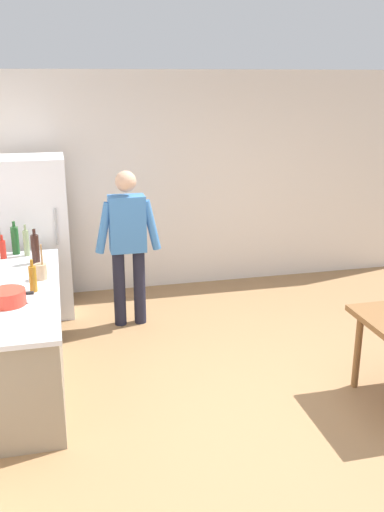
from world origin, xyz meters
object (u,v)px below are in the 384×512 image
(cooking_pot, at_px, (8,297))
(bottle_vinegar_tall, at_px, (26,243))
(person, at_px, (128,239))
(utensil_jar, at_px, (41,271))
(bottle_sauce_red, at_px, (3,249))
(bottle_oil_amber, at_px, (33,278))
(refrigerator, at_px, (37,238))
(bottle_wine_dark, at_px, (35,249))
(bottle_wine_green, at_px, (15,240))

(cooking_pot, height_order, bottle_vinegar_tall, bottle_vinegar_tall)
(person, bearing_deg, utensil_jar, -135.87)
(person, xyz_separation_m, bottle_vinegar_tall, (-1.03, -0.11, 0.06))
(person, height_order, utensil_jar, person)
(bottle_sauce_red, height_order, bottle_oil_amber, bottle_oil_amber)
(utensil_jar, bearing_deg, refrigerator, 92.77)
(person, relative_size, utensil_jar, 5.31)
(utensil_jar, distance_m, bottle_oil_amber, 0.30)
(utensil_jar, distance_m, bottle_sauce_red, 0.80)
(cooking_pot, bearing_deg, utensil_jar, 65.53)
(person, xyz_separation_m, utensil_jar, (-0.88, -0.86, 0.00))
(bottle_vinegar_tall, bearing_deg, bottle_wine_dark, -70.74)
(person, distance_m, bottle_sauce_red, 1.26)
(utensil_jar, bearing_deg, bottle_wine_dark, 96.30)
(bottle_wine_dark, relative_size, bottle_wine_green, 1.00)
(refrigerator, xyz_separation_m, utensil_jar, (0.07, -1.41, 0.08))
(bottle_sauce_red, height_order, bottle_wine_dark, bottle_wine_dark)
(cooking_pot, xyz_separation_m, bottle_wine_dark, (0.19, 1.01, 0.09))
(bottle_oil_amber, bearing_deg, bottle_wine_dark, 89.69)
(person, xyz_separation_m, bottle_oil_amber, (-0.94, -1.15, 0.04))
(cooking_pot, height_order, utensil_jar, utensil_jar)
(refrigerator, distance_m, person, 1.10)
(bottle_oil_amber, bearing_deg, utensil_jar, 79.05)
(bottle_wine_green, bearing_deg, bottle_sauce_red, -131.81)
(utensil_jar, bearing_deg, person, 44.13)
(cooking_pot, bearing_deg, person, 51.06)
(bottle_oil_amber, xyz_separation_m, bottle_vinegar_tall, (-0.09, 1.04, 0.02))
(bottle_wine_dark, distance_m, bottle_wine_green, 0.41)
(bottle_wine_green, bearing_deg, refrigerator, 71.79)
(bottle_oil_amber, bearing_deg, person, 50.74)
(bottle_sauce_red, bearing_deg, bottle_wine_dark, -35.70)
(person, relative_size, bottle_wine_green, 5.00)
(refrigerator, height_order, utensil_jar, refrigerator)
(cooking_pot, relative_size, bottle_vinegar_tall, 1.25)
(refrigerator, bearing_deg, cooking_pot, -95.20)
(bottle_wine_dark, bearing_deg, person, 22.15)
(bottle_oil_amber, height_order, bottle_vinegar_tall, bottle_vinegar_tall)
(cooking_pot, distance_m, bottle_wine_green, 1.38)
(person, height_order, bottle_sauce_red, person)
(bottle_wine_green, xyz_separation_m, bottle_vinegar_tall, (0.11, -0.09, -0.01))
(refrigerator, xyz_separation_m, bottle_sauce_red, (-0.30, -0.70, 0.10))
(refrigerator, bearing_deg, bottle_wine_dark, -89.03)
(refrigerator, distance_m, bottle_oil_amber, 1.71)
(bottle_sauce_red, distance_m, bottle_vinegar_tall, 0.23)
(bottle_wine_dark, bearing_deg, cooking_pot, -100.78)
(cooking_pot, height_order, bottle_sauce_red, bottle_sauce_red)
(refrigerator, relative_size, bottle_wine_dark, 5.29)
(refrigerator, height_order, bottle_oil_amber, refrigerator)
(bottle_wine_dark, height_order, bottle_oil_amber, bottle_wine_dark)
(refrigerator, xyz_separation_m, bottle_vinegar_tall, (-0.08, -0.66, 0.14))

